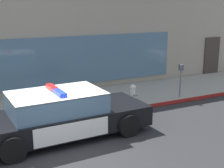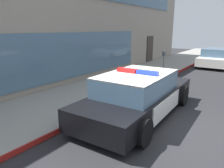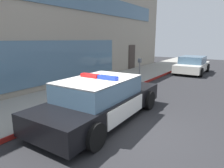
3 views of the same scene
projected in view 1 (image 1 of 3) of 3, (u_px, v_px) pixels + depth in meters
name	position (u px, v px, depth m)	size (l,w,h in m)	color
ground	(59.00, 149.00, 8.64)	(48.00, 48.00, 0.00)	#262628
sidewalk	(30.00, 109.00, 11.61)	(48.00, 3.18, 0.15)	gray
curb_red_paint	(41.00, 124.00, 10.21)	(28.80, 0.04, 0.14)	maroon
storefront_building	(48.00, 14.00, 17.88)	(24.89, 10.37, 6.52)	gray
police_cruiser	(61.00, 115.00, 9.27)	(5.12, 2.24, 1.49)	black
fire_hydrant	(133.00, 94.00, 12.05)	(0.34, 0.39, 0.73)	silver
parking_meter	(181.00, 75.00, 12.69)	(0.12, 0.18, 1.34)	slate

